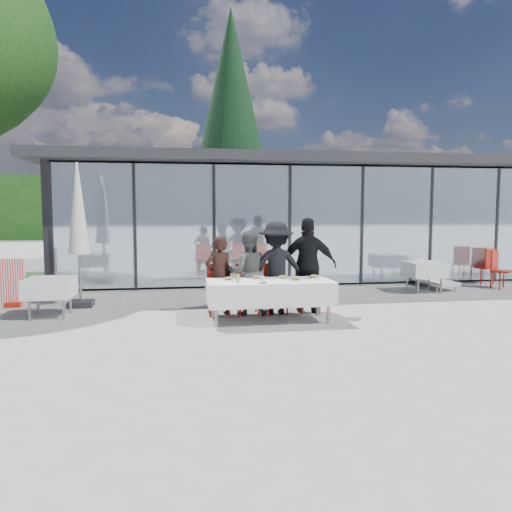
{
  "coord_description": "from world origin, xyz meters",
  "views": [
    {
      "loc": [
        -1.82,
        -8.52,
        2.02
      ],
      "look_at": [
        -0.29,
        1.2,
        1.11
      ],
      "focal_mm": 35.0,
      "sensor_mm": 36.0,
      "label": 1
    }
  ],
  "objects_px": {
    "plate_a": "(229,279)",
    "spare_chair_a": "(499,268)",
    "spare_table_left": "(50,288)",
    "conifer_tree": "(231,116)",
    "diner_chair_d": "(307,285)",
    "plate_c": "(283,277)",
    "diner_chair_a": "(219,287)",
    "diner_d": "(308,265)",
    "folded_eyeglasses": "(263,283)",
    "spare_chair_b": "(486,264)",
    "diner_a": "(219,276)",
    "dining_table": "(270,292)",
    "plate_extra": "(296,279)",
    "plate_b": "(257,278)",
    "plate_d": "(314,277)",
    "market_umbrella": "(78,216)",
    "diner_chair_c": "(275,286)",
    "spare_table_right": "(424,270)",
    "lounger": "(432,277)",
    "diner_b": "(248,273)",
    "diner_chair_b": "(248,286)",
    "diner_c": "(276,268)",
    "juice_bottle": "(238,278)"
  },
  "relations": [
    {
      "from": "plate_a",
      "to": "spare_chair_a",
      "type": "xyz_separation_m",
      "value": [
        7.29,
        2.79,
        -0.24
      ]
    },
    {
      "from": "spare_table_left",
      "to": "conifer_tree",
      "type": "height_order",
      "value": "conifer_tree"
    },
    {
      "from": "diner_chair_d",
      "to": "plate_c",
      "type": "relative_size",
      "value": 4.17
    },
    {
      "from": "diner_chair_a",
      "to": "diner_d",
      "type": "height_order",
      "value": "diner_d"
    },
    {
      "from": "folded_eyeglasses",
      "to": "spare_chair_b",
      "type": "distance_m",
      "value": 7.93
    },
    {
      "from": "folded_eyeglasses",
      "to": "conifer_tree",
      "type": "xyz_separation_m",
      "value": [
        0.87,
        13.08,
        5.23
      ]
    },
    {
      "from": "diner_a",
      "to": "plate_c",
      "type": "distance_m",
      "value": 1.25
    },
    {
      "from": "dining_table",
      "to": "plate_extra",
      "type": "height_order",
      "value": "plate_extra"
    },
    {
      "from": "plate_b",
      "to": "folded_eyeglasses",
      "type": "xyz_separation_m",
      "value": [
        0.01,
        -0.56,
        -0.02
      ]
    },
    {
      "from": "plate_d",
      "to": "conifer_tree",
      "type": "height_order",
      "value": "conifer_tree"
    },
    {
      "from": "market_umbrella",
      "to": "plate_d",
      "type": "bearing_deg",
      "value": -21.97
    },
    {
      "from": "plate_d",
      "to": "diner_chair_a",
      "type": "bearing_deg",
      "value": 161.67
    },
    {
      "from": "diner_chair_c",
      "to": "market_umbrella",
      "type": "bearing_deg",
      "value": 162.25
    },
    {
      "from": "diner_chair_d",
      "to": "spare_chair_a",
      "type": "xyz_separation_m",
      "value": [
        5.66,
        2.14,
        0.0
      ]
    },
    {
      "from": "plate_a",
      "to": "plate_extra",
      "type": "bearing_deg",
      "value": -10.81
    },
    {
      "from": "diner_chair_a",
      "to": "spare_table_right",
      "type": "relative_size",
      "value": 1.13
    },
    {
      "from": "lounger",
      "to": "spare_table_left",
      "type": "bearing_deg",
      "value": -165.86
    },
    {
      "from": "market_umbrella",
      "to": "spare_chair_b",
      "type": "bearing_deg",
      "value": 8.8
    },
    {
      "from": "plate_a",
      "to": "plate_b",
      "type": "relative_size",
      "value": 1.0
    },
    {
      "from": "diner_chair_c",
      "to": "plate_c",
      "type": "relative_size",
      "value": 4.17
    },
    {
      "from": "diner_chair_d",
      "to": "plate_extra",
      "type": "relative_size",
      "value": 4.17
    },
    {
      "from": "diner_b",
      "to": "plate_extra",
      "type": "distance_m",
      "value": 1.1
    },
    {
      "from": "diner_chair_b",
      "to": "plate_a",
      "type": "distance_m",
      "value": 0.81
    },
    {
      "from": "diner_c",
      "to": "spare_table_right",
      "type": "relative_size",
      "value": 2.09
    },
    {
      "from": "diner_c",
      "to": "lounger",
      "type": "xyz_separation_m",
      "value": [
        4.69,
        2.62,
        -0.64
      ]
    },
    {
      "from": "diner_b",
      "to": "plate_a",
      "type": "height_order",
      "value": "diner_b"
    },
    {
      "from": "diner_a",
      "to": "diner_chair_a",
      "type": "height_order",
      "value": "diner_a"
    },
    {
      "from": "diner_d",
      "to": "juice_bottle",
      "type": "xyz_separation_m",
      "value": [
        -1.5,
        -0.84,
        -0.11
      ]
    },
    {
      "from": "dining_table",
      "to": "conifer_tree",
      "type": "height_order",
      "value": "conifer_tree"
    },
    {
      "from": "dining_table",
      "to": "diner_chair_d",
      "type": "xyz_separation_m",
      "value": [
        0.9,
        0.75,
        -0.0
      ]
    },
    {
      "from": "plate_extra",
      "to": "plate_a",
      "type": "bearing_deg",
      "value": 169.19
    },
    {
      "from": "lounger",
      "to": "spare_chair_a",
      "type": "bearing_deg",
      "value": -14.23
    },
    {
      "from": "spare_table_right",
      "to": "spare_chair_b",
      "type": "relative_size",
      "value": 0.88
    },
    {
      "from": "plate_c",
      "to": "lounger",
      "type": "height_order",
      "value": "plate_c"
    },
    {
      "from": "folded_eyeglasses",
      "to": "plate_d",
      "type": "bearing_deg",
      "value": 26.17
    },
    {
      "from": "plate_b",
      "to": "spare_table_right",
      "type": "xyz_separation_m",
      "value": [
        4.57,
        2.44,
        -0.22
      ]
    },
    {
      "from": "juice_bottle",
      "to": "market_umbrella",
      "type": "xyz_separation_m",
      "value": [
        -3.06,
        2.16,
        1.06
      ]
    },
    {
      "from": "spare_table_right",
      "to": "plate_extra",
      "type": "bearing_deg",
      "value": -144.68
    },
    {
      "from": "folded_eyeglasses",
      "to": "plate_a",
      "type": "bearing_deg",
      "value": 140.87
    },
    {
      "from": "spare_chair_a",
      "to": "conifer_tree",
      "type": "bearing_deg",
      "value": 120.81
    },
    {
      "from": "diner_c",
      "to": "spare_chair_a",
      "type": "relative_size",
      "value": 1.84
    },
    {
      "from": "plate_a",
      "to": "spare_table_left",
      "type": "relative_size",
      "value": 0.27
    },
    {
      "from": "folded_eyeglasses",
      "to": "lounger",
      "type": "bearing_deg",
      "value": 35.42
    },
    {
      "from": "diner_b",
      "to": "diner_d",
      "type": "distance_m",
      "value": 1.21
    },
    {
      "from": "diner_d",
      "to": "spare_table_right",
      "type": "relative_size",
      "value": 2.18
    },
    {
      "from": "diner_chair_a",
      "to": "diner_c",
      "type": "distance_m",
      "value": 1.18
    },
    {
      "from": "diner_chair_a",
      "to": "plate_a",
      "type": "height_order",
      "value": "diner_chair_a"
    },
    {
      "from": "diner_chair_d",
      "to": "plate_a",
      "type": "bearing_deg",
      "value": -158.39
    },
    {
      "from": "plate_d",
      "to": "lounger",
      "type": "bearing_deg",
      "value": 37.53
    },
    {
      "from": "plate_extra",
      "to": "diner_chair_b",
      "type": "bearing_deg",
      "value": 130.89
    }
  ]
}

